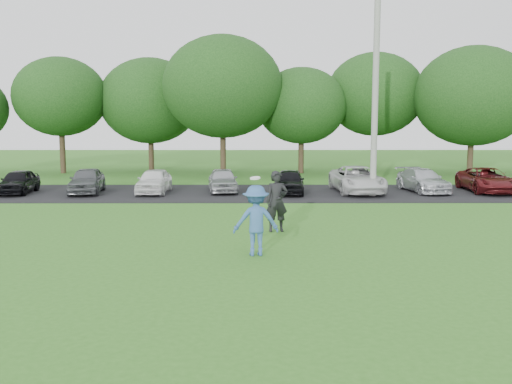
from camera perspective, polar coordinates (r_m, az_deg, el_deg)
ground at (r=14.49m, az=0.05°, el=-6.91°), size 100.00×100.00×0.00m
parking_lot at (r=27.27m, az=-0.07°, el=-0.09°), size 32.00×6.50×0.03m
utility_pole at (r=26.44m, az=11.84°, el=9.44°), size 0.28×0.28×9.17m
frisbee_player at (r=14.90m, az=-0.01°, el=-2.85°), size 1.27×0.83×2.10m
camera_bystander at (r=18.03m, az=2.09°, el=-0.94°), size 0.75×0.54×1.93m
parked_cars at (r=27.36m, az=3.08°, el=1.19°), size 30.36×4.60×1.25m
tree_row at (r=36.85m, az=2.28°, el=9.49°), size 42.39×9.85×8.64m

